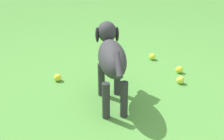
# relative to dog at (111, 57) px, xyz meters

# --- Properties ---
(ground) EXTENTS (14.00, 14.00, 0.00)m
(ground) POSITION_rel_dog_xyz_m (-0.14, -0.27, -0.38)
(ground) COLOR #478438
(dog) EXTENTS (0.60, 0.67, 0.57)m
(dog) POSITION_rel_dog_xyz_m (0.00, 0.00, 0.00)
(dog) COLOR #2D2D33
(dog) RESTS_ON ground
(tennis_ball_0) EXTENTS (0.07, 0.07, 0.07)m
(tennis_ball_0) POSITION_rel_dog_xyz_m (0.91, 0.24, -0.35)
(tennis_ball_0) COLOR #C6DC35
(tennis_ball_0) RESTS_ON ground
(tennis_ball_1) EXTENTS (0.07, 0.07, 0.07)m
(tennis_ball_1) POSITION_rel_dog_xyz_m (-0.04, 0.59, -0.35)
(tennis_ball_1) COLOR yellow
(tennis_ball_1) RESTS_ON ground
(tennis_ball_2) EXTENTS (0.07, 0.07, 0.07)m
(tennis_ball_2) POSITION_rel_dog_xyz_m (0.81, -0.13, -0.35)
(tennis_ball_2) COLOR #CEDD2D
(tennis_ball_2) RESTS_ON ground
(tennis_ball_3) EXTENTS (0.07, 0.07, 0.07)m
(tennis_ball_3) POSITION_rel_dog_xyz_m (0.63, -0.25, -0.35)
(tennis_ball_3) COLOR #D0D740
(tennis_ball_3) RESTS_ON ground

